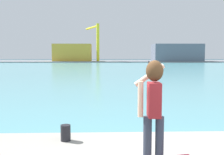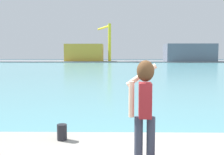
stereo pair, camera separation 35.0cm
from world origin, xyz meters
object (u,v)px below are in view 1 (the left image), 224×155
at_px(person_photographer, 153,102).
at_px(warehouse_right, 177,53).
at_px(port_crane, 96,38).
at_px(warehouse_left, 73,53).
at_px(harbor_bollard, 66,133).

height_order(person_photographer, warehouse_right, warehouse_right).
height_order(person_photographer, port_crane, port_crane).
bearing_deg(warehouse_left, person_photographer, -82.53).
distance_m(harbor_bollard, warehouse_left, 87.43).
distance_m(person_photographer, warehouse_right, 89.50).
bearing_deg(warehouse_right, person_photographer, -105.86).
distance_m(person_photographer, warehouse_left, 88.90).
xyz_separation_m(person_photographer, warehouse_left, (-11.56, 88.13, 1.66)).
bearing_deg(harbor_bollard, warehouse_left, 96.53).
height_order(harbor_bollard, port_crane, port_crane).
height_order(warehouse_right, port_crane, port_crane).
xyz_separation_m(warehouse_right, port_crane, (-27.88, 1.70, 5.23)).
xyz_separation_m(person_photographer, port_crane, (-3.43, 87.78, 6.87)).
relative_size(warehouse_left, port_crane, 1.01).
relative_size(harbor_bollard, warehouse_right, 0.02).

